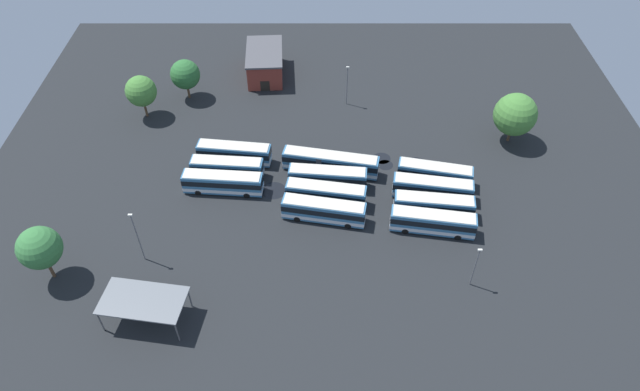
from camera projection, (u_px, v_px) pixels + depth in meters
name	position (u px, v px, depth m)	size (l,w,h in m)	color
ground_plane	(327.00, 194.00, 88.92)	(112.81, 112.81, 0.00)	black
bus_row0_slot1	(223.00, 183.00, 88.12)	(12.69, 3.54, 3.52)	teal
bus_row0_slot2	(227.00, 168.00, 90.58)	(11.76, 3.46, 3.52)	teal
bus_row0_slot3	(234.00, 153.00, 93.27)	(12.40, 3.99, 3.52)	teal
bus_row1_slot0	(324.00, 211.00, 83.76)	(12.76, 4.76, 3.52)	teal
bus_row1_slot1	(326.00, 194.00, 86.31)	(12.55, 4.52, 3.52)	teal
bus_row1_slot2	(327.00, 178.00, 88.97)	(12.52, 3.70, 3.52)	teal
bus_row1_slot3	(330.00, 162.00, 91.57)	(15.88, 5.49, 3.52)	teal
bus_row2_slot0	(433.00, 222.00, 82.08)	(12.61, 4.45, 3.52)	teal
bus_row2_slot1	(434.00, 206.00, 84.51)	(12.13, 3.93, 3.52)	teal
bus_row2_slot2	(432.00, 188.00, 87.18)	(12.54, 4.48, 3.52)	teal
bus_row2_slot3	(435.00, 174.00, 89.62)	(12.01, 4.96, 3.52)	teal
depot_building	(265.00, 63.00, 111.91)	(7.77, 12.80, 5.34)	maroon
maintenance_shelter	(143.00, 301.00, 69.86)	(11.21, 7.16, 4.01)	slate
lamp_post_by_building	(475.00, 265.00, 73.55)	(0.56, 0.28, 7.30)	slate
lamp_post_far_corner	(137.00, 236.00, 76.06)	(0.56, 0.28, 9.10)	slate
lamp_post_near_entrance	(347.00, 84.00, 103.42)	(0.56, 0.28, 8.03)	slate
tree_northeast	(185.00, 75.00, 104.51)	(5.51, 5.51, 7.83)	brown
tree_north_edge	(141.00, 91.00, 100.03)	(5.53, 5.53, 8.15)	brown
tree_south_edge	(515.00, 115.00, 94.75)	(7.26, 7.26, 9.19)	brown
tree_west_edge	(39.00, 248.00, 73.15)	(5.76, 5.76, 8.89)	brown
puddle_front_lane	(273.00, 191.00, 89.52)	(3.99, 3.99, 0.01)	black
puddle_between_rows	(385.00, 165.00, 93.95)	(2.62, 2.62, 0.01)	black
puddle_near_shelter	(416.00, 165.00, 93.86)	(4.25, 4.25, 0.01)	black
puddle_centre_drain	(382.00, 158.00, 95.17)	(2.96, 2.96, 0.01)	black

